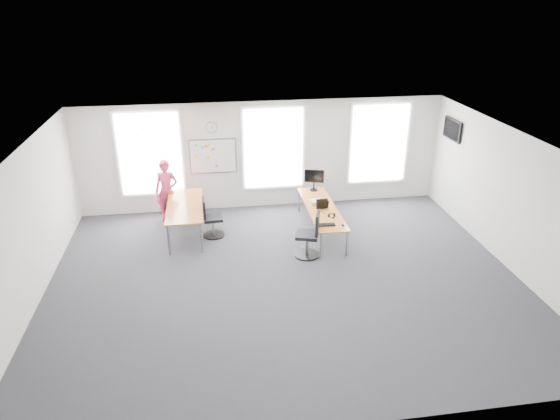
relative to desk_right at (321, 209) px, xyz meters
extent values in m
plane|color=#2C2B31|center=(-1.26, -2.12, -0.63)|extent=(10.00, 10.00, 0.00)
plane|color=silver|center=(-1.26, -2.12, 2.37)|extent=(10.00, 10.00, 0.00)
plane|color=silver|center=(-1.26, 1.88, 0.87)|extent=(10.00, 0.00, 10.00)
plane|color=silver|center=(-1.26, -6.12, 0.87)|extent=(10.00, 0.00, 10.00)
plane|color=silver|center=(-6.26, -2.12, 0.87)|extent=(0.00, 10.00, 10.00)
plane|color=silver|center=(3.74, -2.12, 0.87)|extent=(0.00, 10.00, 10.00)
cube|color=silver|center=(-4.26, 1.85, 1.07)|extent=(1.60, 0.06, 2.20)
cube|color=silver|center=(-0.96, 1.85, 1.07)|extent=(1.60, 0.06, 2.20)
cube|color=silver|center=(2.04, 1.85, 1.07)|extent=(1.60, 0.06, 2.20)
cube|color=#C2672F|center=(0.00, 0.00, 0.03)|extent=(0.74, 2.76, 0.03)
cylinder|color=gray|center=(-0.31, -1.32, -0.31)|extent=(0.05, 0.05, 0.64)
cylinder|color=gray|center=(0.31, -1.32, -0.31)|extent=(0.05, 0.05, 0.64)
cylinder|color=gray|center=(-0.31, 1.32, -0.31)|extent=(0.05, 0.05, 0.64)
cylinder|color=gray|center=(0.31, 1.32, -0.31)|extent=(0.05, 0.05, 0.64)
cube|color=#C2672F|center=(-3.39, 0.39, 0.15)|extent=(0.88, 2.19, 0.03)
cylinder|color=gray|center=(-3.77, -0.65, -0.25)|extent=(0.05, 0.05, 0.77)
cylinder|color=gray|center=(-3.01, -0.65, -0.25)|extent=(0.05, 0.05, 0.77)
cylinder|color=gray|center=(-3.77, 1.42, -0.25)|extent=(0.05, 0.05, 0.77)
cylinder|color=gray|center=(-3.01, 1.42, -0.25)|extent=(0.05, 0.05, 0.77)
cylinder|color=black|center=(-0.60, -1.15, -0.61)|extent=(0.59, 0.59, 0.03)
cylinder|color=gray|center=(-0.60, -1.15, -0.36)|extent=(0.07, 0.07, 0.48)
cube|color=black|center=(-0.60, -1.15, -0.09)|extent=(0.63, 0.63, 0.08)
cube|color=black|center=(-0.38, -1.22, 0.22)|extent=(0.20, 0.47, 0.51)
cylinder|color=black|center=(-2.72, 0.19, -0.61)|extent=(0.54, 0.54, 0.03)
cylinder|color=gray|center=(-2.72, 0.19, -0.38)|extent=(0.06, 0.06, 0.43)
cube|color=black|center=(-2.72, 0.19, -0.14)|extent=(0.48, 0.48, 0.07)
cube|color=black|center=(-2.92, 0.17, 0.15)|extent=(0.08, 0.44, 0.47)
imported|color=#C73254|center=(-3.87, 1.26, 0.22)|extent=(0.68, 0.50, 1.69)
cube|color=silver|center=(-2.61, 1.85, 0.92)|extent=(1.20, 0.03, 0.90)
cylinder|color=gray|center=(-2.61, 1.85, 1.72)|extent=(0.30, 0.04, 0.30)
cube|color=black|center=(3.69, 0.88, 1.67)|extent=(0.06, 0.90, 0.55)
cube|color=black|center=(-0.13, -0.99, 0.05)|extent=(0.44, 0.17, 0.02)
ellipsoid|color=black|center=(0.26, -1.09, 0.06)|extent=(0.09, 0.12, 0.04)
cylinder|color=black|center=(0.14, -0.64, 0.05)|extent=(0.07, 0.07, 0.01)
cylinder|color=black|center=(0.05, -0.58, 0.09)|extent=(0.04, 0.08, 0.08)
cylinder|color=black|center=(0.18, -0.58, 0.09)|extent=(0.04, 0.08, 0.08)
cylinder|color=gold|center=(0.05, -0.58, 0.09)|extent=(0.01, 0.09, 0.09)
cube|color=black|center=(0.12, -0.58, 0.13)|extent=(0.15, 0.02, 0.01)
cube|color=black|center=(0.00, -0.03, 0.17)|extent=(0.31, 0.09, 0.25)
cube|color=orange|center=(0.00, -0.10, 0.16)|extent=(0.29, 0.10, 0.22)
cube|color=black|center=(0.00, -0.12, 0.17)|extent=(0.31, 0.10, 0.24)
cube|color=beige|center=(-0.10, 0.25, 0.10)|extent=(0.35, 0.30, 0.10)
cylinder|color=black|center=(0.05, 1.18, 0.05)|extent=(0.22, 0.22, 0.02)
cylinder|color=black|center=(0.05, 1.18, 0.16)|extent=(0.04, 0.04, 0.22)
cube|color=black|center=(0.05, 1.17, 0.45)|extent=(0.52, 0.19, 0.35)
cube|color=black|center=(0.05, 1.15, 0.45)|extent=(0.47, 0.15, 0.31)
camera|label=1|loc=(-2.75, -11.15, 5.16)|focal=32.00mm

